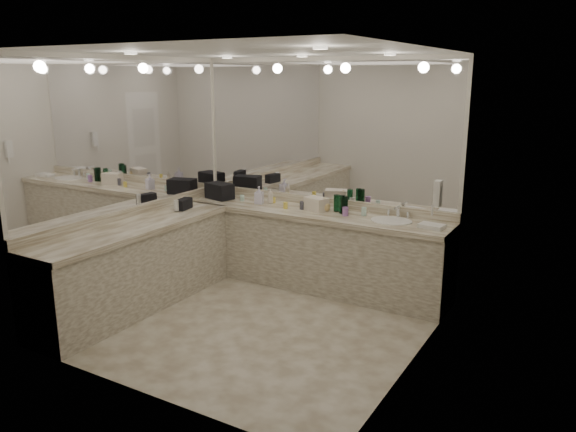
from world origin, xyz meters
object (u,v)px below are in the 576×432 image
Objects in this scene: soap_bottle_a at (270,196)px; soap_bottle_b at (259,195)px; black_toiletry_bag at (220,191)px; hand_towel at (432,226)px; sink at (391,222)px; soap_bottle_c at (325,205)px; cream_cosmetic_case at (316,204)px; wall_phone at (438,194)px.

soap_bottle_a is 0.86× the size of soap_bottle_b.
black_toiletry_bag is 1.37× the size of hand_towel.
black_toiletry_bag is (-2.24, -0.02, 0.10)m from sink.
sink is at bearing -3.02° from soap_bottle_a.
soap_bottle_c reaches higher than hand_towel.
black_toiletry_bag is 0.58m from soap_bottle_b.
hand_towel is (0.45, -0.06, 0.03)m from sink.
soap_bottle_c is (-0.80, 0.04, 0.08)m from sink.
soap_bottle_c is at bearing 2.56° from black_toiletry_bag.
soap_bottle_a is 1.16× the size of soap_bottle_c.
soap_bottle_a is at bearing 176.98° from sink.
black_toiletry_bag is 2.68m from hand_towel.
soap_bottle_c is (0.10, 0.02, 0.00)m from cream_cosmetic_case.
soap_bottle_c is (-1.41, 0.54, -0.37)m from wall_phone.
wall_phone is 1.56m from soap_bottle_c.
soap_bottle_a is 0.75m from soap_bottle_c.
hand_towel is 2.01m from soap_bottle_a.
wall_phone reaches higher than hand_towel.
soap_bottle_a is (0.68, 0.10, -0.01)m from black_toiletry_bag.
soap_bottle_b is at bearing -140.40° from soap_bottle_a.
cream_cosmetic_case is at bearing 176.33° from hand_towel.
cream_cosmetic_case is (-1.51, 0.53, -0.37)m from wall_phone.
sink is 2.83× the size of soap_bottle_c.
black_toiletry_bag is 1.60× the size of soap_bottle_b.
sink is 1.79× the size of hand_towel.
soap_bottle_c is at bearing 175.27° from hand_towel.
soap_bottle_b is at bearing 167.67° from wall_phone.
sink is 2.24m from black_toiletry_bag.
wall_phone is at bearing -15.09° from soap_bottle_a.
wall_phone is at bearing -70.31° from hand_towel.
sink is 1.66m from soap_bottle_b.
hand_towel is 1.26m from soap_bottle_c.
cream_cosmetic_case is (1.33, 0.05, -0.02)m from black_toiletry_bag.
soap_bottle_b is 1.36× the size of soap_bottle_c.
soap_bottle_a is at bearing -165.33° from cream_cosmetic_case.
soap_bottle_c is (1.43, 0.06, -0.02)m from black_toiletry_bag.
sink is 0.91m from wall_phone.
cream_cosmetic_case is at bearing 160.80° from wall_phone.
soap_bottle_c is (0.86, 0.05, -0.03)m from soap_bottle_b.
hand_towel is at bearing 15.86° from cream_cosmetic_case.
soap_bottle_c is at bearing -2.93° from soap_bottle_a.
cream_cosmetic_case reaches higher than hand_towel.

